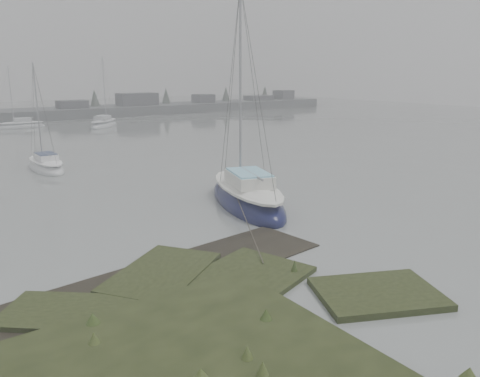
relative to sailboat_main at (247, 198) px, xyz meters
name	(u,v)px	position (x,y,z in m)	size (l,w,h in m)	color
ground	(64,155)	(-3.24, 20.35, -0.35)	(160.00, 160.00, 0.00)	slate
far_shoreline	(174,107)	(23.61, 52.24, 0.50)	(60.00, 8.00, 4.15)	#4C4F51
sailboat_main	(247,198)	(0.00, 0.00, 0.00)	(4.91, 8.42, 11.29)	#0D0F36
sailboat_white	(46,166)	(-5.92, 14.80, -0.11)	(1.94, 5.45, 7.61)	silver
sailboat_far_b	(104,124)	(6.42, 37.82, -0.07)	(5.77, 6.07, 8.91)	silver
sailboat_far_c	(21,126)	(-2.07, 42.11, -0.11)	(5.51, 1.97, 7.69)	#B6BCC2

